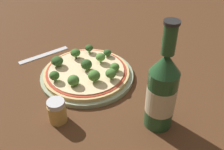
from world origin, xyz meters
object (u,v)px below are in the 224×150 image
(pizza, at_px, (87,72))
(beer_bottle, at_px, (162,91))
(pepper_shaker, at_px, (57,111))
(fork, at_px, (44,55))

(pizza, relative_size, beer_bottle, 0.94)
(pizza, height_order, pepper_shaker, pepper_shaker)
(pizza, xyz_separation_m, fork, (-0.19, -0.05, -0.02))
(beer_bottle, bearing_deg, pepper_shaker, -129.17)
(pepper_shaker, xyz_separation_m, fork, (-0.28, 0.10, -0.03))
(pizza, distance_m, beer_bottle, 0.26)
(pepper_shaker, bearing_deg, fork, 161.03)
(beer_bottle, xyz_separation_m, pepper_shaker, (-0.15, -0.18, -0.07))
(fork, bearing_deg, pizza, -74.61)
(beer_bottle, height_order, pepper_shaker, beer_bottle)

